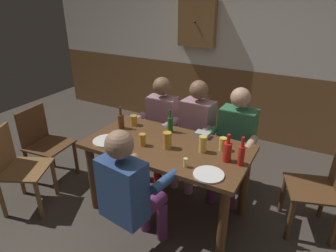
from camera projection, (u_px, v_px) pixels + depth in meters
The scene contains 26 objects.
ground_plane at pixel (161, 218), 3.00m from camera, with size 7.96×7.96×0.00m, color #423A33.
back_wall_upper at pixel (243, 11), 4.03m from camera, with size 6.64×0.12×1.58m, color silver.
back_wall_wainscot at pixel (234, 101), 4.58m from camera, with size 6.64×0.12×1.03m, color brown.
dining_table at pixel (167, 156), 2.84m from camera, with size 1.53×0.80×0.77m.
person_0 at pixel (159, 123), 3.52m from camera, with size 0.51×0.54×1.19m.
person_1 at pixel (194, 129), 3.33m from camera, with size 0.52×0.54×1.21m.
person_2 at pixel (234, 139), 3.13m from camera, with size 0.52×0.54×1.20m.
person_3 at pixel (130, 190), 2.33m from camera, with size 0.54×0.55×1.21m.
chair_empty_near_right at pixel (322, 187), 2.67m from camera, with size 0.56×0.56×0.88m.
chair_empty_near_left at pixel (43, 142), 3.46m from camera, with size 0.48×0.48×0.88m.
chair_empty_far_end at pixel (16, 167), 2.98m from camera, with size 0.59×0.59×0.88m.
table_candle at pixel (186, 163), 2.43m from camera, with size 0.04×0.04×0.08m, color #F9E08C.
condiment_caddy at pixel (203, 134), 2.93m from camera, with size 0.14×0.10×0.05m, color #B2B7BC.
plate_0 at pixel (209, 174), 2.33m from camera, with size 0.25×0.25×0.01m, color white.
plate_1 at pixel (107, 141), 2.84m from camera, with size 0.27×0.27×0.01m, color white.
bottle_0 at pixel (241, 155), 2.43m from camera, with size 0.05×0.05×0.26m.
bottle_1 at pixel (227, 151), 2.49m from camera, with size 0.07×0.07×0.25m.
bottle_2 at pixel (170, 124), 3.00m from camera, with size 0.06×0.06×0.24m.
bottle_3 at pixel (121, 121), 3.08m from camera, with size 0.06×0.06×0.24m.
pint_glass_0 at pixel (223, 144), 2.67m from camera, with size 0.07×0.07×0.12m, color #E5C64C.
pint_glass_1 at pixel (167, 140), 2.70m from camera, with size 0.08×0.08×0.16m, color gold.
pint_glass_2 at pixel (134, 120), 3.17m from camera, with size 0.07×0.07×0.11m, color gold.
pint_glass_3 at pixel (142, 140), 2.75m from camera, with size 0.06×0.06×0.12m, color gold.
pint_glass_4 at pixel (119, 145), 2.65m from camera, with size 0.07×0.07×0.12m, color #E5C64C.
pint_glass_5 at pixel (203, 144), 2.64m from camera, with size 0.07×0.07×0.15m, color #E5C64C.
wall_dart_cabinet at pixel (197, 22), 4.26m from camera, with size 0.56×0.15×0.70m.
Camera 1 is at (1.19, -2.01, 2.11)m, focal length 31.81 mm.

